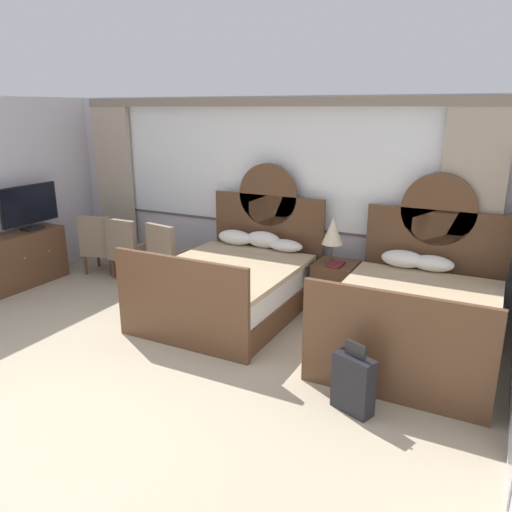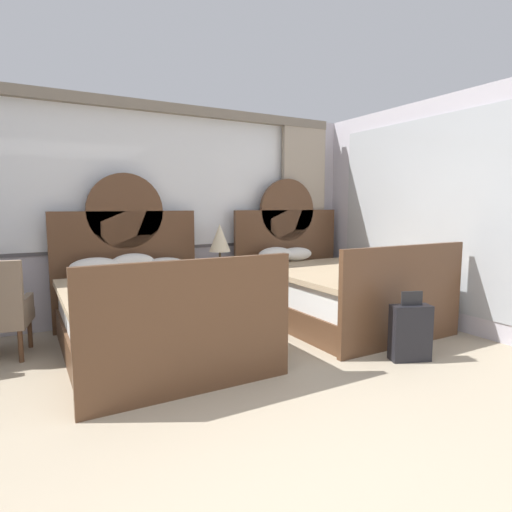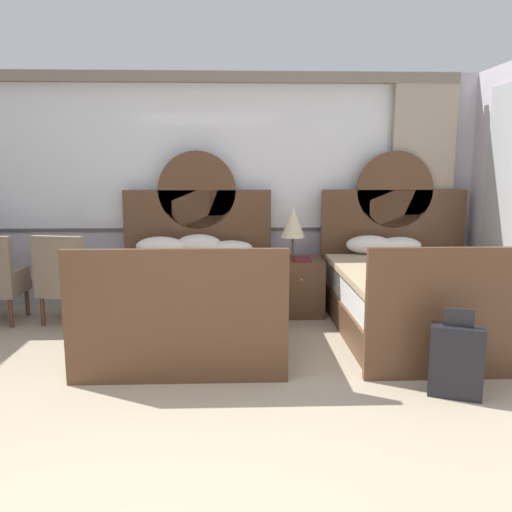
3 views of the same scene
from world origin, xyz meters
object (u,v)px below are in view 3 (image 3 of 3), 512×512
Objects in this scene: armchair_by_window_left at (66,278)px; bed_near_mirror at (421,295)px; book_on_nightstand at (302,259)px; suitcase_on_floor at (456,361)px; nightstand_between_beds at (298,286)px; table_lamp_on_nightstand at (293,223)px; bed_near_window at (191,297)px.

bed_near_mirror is at bearing -6.99° from armchair_by_window_left.
bed_near_mirror is at bearing -28.84° from book_on_nightstand.
suitcase_on_floor is (0.86, -2.05, -0.37)m from book_on_nightstand.
book_on_nightstand is at bearing -78.08° from nightstand_between_beds.
book_on_nightstand reaches higher than nightstand_between_beds.
nightstand_between_beds is at bearing 101.92° from book_on_nightstand.
table_lamp_on_nightstand reaches higher than book_on_nightstand.
suitcase_on_floor is at bearing -67.71° from nightstand_between_beds.
nightstand_between_beds is 2.33m from suitcase_on_floor.
bed_near_window is 1.33m from book_on_nightstand.
armchair_by_window_left is at bearing -173.39° from table_lamp_on_nightstand.
nightstand_between_beds is at bearing 31.96° from bed_near_window.
bed_near_window is 2.35× the size of armchair_by_window_left.
bed_near_window is at bearing 179.84° from bed_near_mirror.
nightstand_between_beds is at bearing 6.34° from armchair_by_window_left.
bed_near_window is 2.27m from bed_near_mirror.
bed_near_mirror reaches higher than table_lamp_on_nightstand.
bed_near_window reaches higher than armchair_by_window_left.
table_lamp_on_nightstand is at bearing 6.61° from armchair_by_window_left.
suitcase_on_floor reaches higher than nightstand_between_beds.
bed_near_window is at bearing 144.43° from suitcase_on_floor.
armchair_by_window_left is at bearing 161.89° from bed_near_window.
nightstand_between_beds is 2.49m from armchair_by_window_left.
suitcase_on_floor is (3.35, -1.88, -0.22)m from armchair_by_window_left.
bed_near_mirror is 3.63m from armchair_by_window_left.
suitcase_on_floor is at bearing -35.57° from bed_near_window.
table_lamp_on_nightstand is 2.48m from suitcase_on_floor.
nightstand_between_beds is at bearing 147.69° from bed_near_mirror.
book_on_nightstand is 2.50m from armchair_by_window_left.
book_on_nightstand is (1.16, 0.61, 0.26)m from bed_near_window.
bed_near_mirror is 8.57× the size of book_on_nightstand.
bed_near_window is at bearing -148.04° from nightstand_between_beds.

